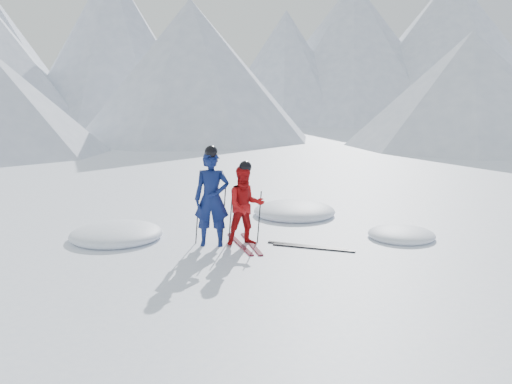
{
  "coord_description": "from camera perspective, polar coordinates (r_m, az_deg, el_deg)",
  "views": [
    {
      "loc": [
        -2.53,
        -10.49,
        3.16
      ],
      "look_at": [
        -1.7,
        0.5,
        1.1
      ],
      "focal_mm": 38.0,
      "sensor_mm": 36.0,
      "label": 1
    }
  ],
  "objects": [
    {
      "name": "ground",
      "position": [
        11.25,
        8.9,
        -5.87
      ],
      "size": [
        160.0,
        160.0,
        0.0
      ],
      "primitive_type": "plane",
      "color": "white",
      "rests_on": "ground"
    },
    {
      "name": "ski_worn_left",
      "position": [
        11.36,
        -1.71,
        -5.49
      ],
      "size": [
        0.48,
        1.68,
        0.03
      ],
      "primitive_type": "cube",
      "rotation": [
        0.0,
        0.0,
        0.23
      ],
      "color": "black",
      "rests_on": "ground"
    },
    {
      "name": "pole_red_right",
      "position": [
        11.4,
        0.35,
        -2.64
      ],
      "size": [
        0.11,
        0.08,
        1.1
      ],
      "primitive_type": "cylinder",
      "rotation": [
        -0.05,
        0.08,
        0.0
      ],
      "color": "black",
      "rests_on": "ground"
    },
    {
      "name": "ski_loose_a",
      "position": [
        11.27,
        5.42,
        -5.67
      ],
      "size": [
        1.58,
        0.8,
        0.03
      ],
      "primitive_type": "cube",
      "rotation": [
        0.0,
        0.0,
        1.14
      ],
      "color": "black",
      "rests_on": "ground"
    },
    {
      "name": "skier_blue",
      "position": [
        11.13,
        -4.68,
        -0.71
      ],
      "size": [
        0.76,
        0.54,
        1.97
      ],
      "primitive_type": "imported",
      "rotation": [
        0.0,
        0.0,
        -0.09
      ],
      "color": "#0D194E",
      "rests_on": "ground"
    },
    {
      "name": "pole_red_left",
      "position": [
        11.46,
        -2.68,
        -2.58
      ],
      "size": [
        0.11,
        0.09,
        1.1
      ],
      "primitive_type": "cylinder",
      "rotation": [
        0.06,
        0.08,
        0.0
      ],
      "color": "black",
      "rests_on": "ground"
    },
    {
      "name": "pole_blue_left",
      "position": [
        11.35,
        -6.16,
        -2.21
      ],
      "size": [
        0.13,
        0.09,
        1.31
      ],
      "primitive_type": "cylinder",
      "rotation": [
        0.05,
        0.08,
        0.0
      ],
      "color": "black",
      "rests_on": "ground"
    },
    {
      "name": "mountain_range",
      "position": [
        46.67,
        6.05,
        14.91
      ],
      "size": [
        106.15,
        62.94,
        15.53
      ],
      "color": "#B2BCD1",
      "rests_on": "ground"
    },
    {
      "name": "snow_lumps",
      "position": [
        12.85,
        -1.18,
        -3.66
      ],
      "size": [
        7.94,
        4.16,
        0.46
      ],
      "color": "white",
      "rests_on": "ground"
    },
    {
      "name": "pole_blue_right",
      "position": [
        11.44,
        -3.39,
        -2.07
      ],
      "size": [
        0.13,
        0.08,
        1.31
      ],
      "primitive_type": "cylinder",
      "rotation": [
        -0.04,
        0.08,
        0.0
      ],
      "color": "black",
      "rests_on": "ground"
    },
    {
      "name": "ski_loose_b",
      "position": [
        11.14,
        6.06,
        -5.87
      ],
      "size": [
        1.6,
        0.74,
        0.03
      ],
      "primitive_type": "cube",
      "rotation": [
        0.0,
        0.0,
        1.17
      ],
      "color": "black",
      "rests_on": "ground"
    },
    {
      "name": "ski_worn_right",
      "position": [
        11.38,
        -0.5,
        -5.46
      ],
      "size": [
        0.36,
        1.69,
        0.03
      ],
      "primitive_type": "cube",
      "rotation": [
        0.0,
        0.0,
        0.16
      ],
      "color": "black",
      "rests_on": "ground"
    },
    {
      "name": "skier_red",
      "position": [
        11.17,
        -1.12,
        -1.47
      ],
      "size": [
        0.91,
        0.77,
        1.65
      ],
      "primitive_type": "imported",
      "rotation": [
        0.0,
        0.0,
        0.2
      ],
      "color": "#AC0D0F",
      "rests_on": "ground"
    }
  ]
}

